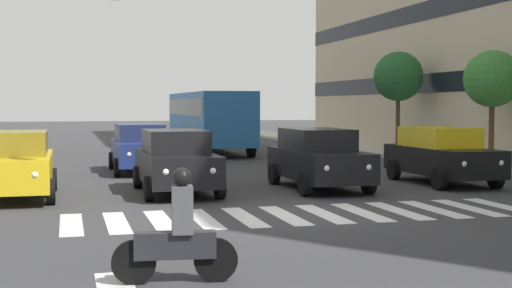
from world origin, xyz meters
The scene contains 11 objects.
ground_plane centered at (0.00, 0.00, 0.00)m, with size 180.00×180.00×0.00m, color #38383A.
crosswalk_markings centered at (0.00, 0.00, 0.00)m, with size 10.35×2.80×0.01m.
car_0 centered at (-6.01, -4.72, 0.89)m, with size 2.02×4.44×1.72m.
car_1 centered at (-1.92, -4.43, 0.89)m, with size 2.02×4.44×1.72m.
car_2 centered at (2.15, -4.50, 0.89)m, with size 2.02×4.44×1.72m.
car_3 centered at (6.31, -4.54, 0.89)m, with size 2.02×4.44×1.72m.
car_row2_0 centered at (2.50, -10.76, 0.89)m, with size 2.02×4.44×1.72m.
bus_behind_traffic centered at (-1.92, -20.57, 1.86)m, with size 2.78×10.50×3.00m.
motorcycle_with_rider centered at (3.59, 5.23, 0.65)m, with size 1.70×0.39×1.57m.
street_tree_1 centered at (-10.39, -8.79, 3.35)m, with size 2.13×2.13×4.29m.
street_tree_2 centered at (-10.01, -15.84, 3.71)m, with size 2.32×2.32×4.74m.
Camera 1 is at (5.01, 14.70, 2.42)m, focal length 49.97 mm.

